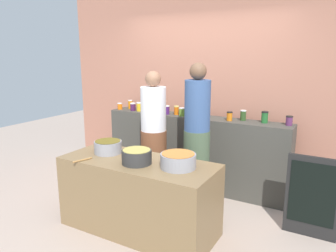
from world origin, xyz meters
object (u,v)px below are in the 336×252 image
Objects in this scene: preserve_jar_2 at (133,107)px; preserve_jar_7 at (182,112)px; preserve_jar_9 at (198,111)px; preserve_jar_0 at (120,106)px; preserve_jar_6 at (176,110)px; preserve_jar_11 at (243,115)px; cook_with_tongs at (154,142)px; preserve_jar_10 at (229,116)px; preserve_jar_8 at (190,112)px; wooden_spoon at (82,160)px; cooking_pot_left at (108,147)px; cook_in_cap at (197,143)px; preserve_jar_5 at (167,110)px; preserve_jar_12 at (265,117)px; preserve_jar_3 at (139,107)px; preserve_jar_13 at (289,121)px; chalkboard_sign at (312,197)px; preserve_jar_1 at (130,104)px; cooking_pot_right at (178,161)px; preserve_jar_4 at (153,108)px; cooking_pot_center at (137,157)px.

preserve_jar_7 is at bearing -1.19° from preserve_jar_2.
preserve_jar_0 is at bearing -176.98° from preserve_jar_9.
preserve_jar_11 is (0.96, 0.08, 0.00)m from preserve_jar_6.
cook_with_tongs reaches higher than preserve_jar_7.
cook_with_tongs is at bearing -146.79° from preserve_jar_10.
preserve_jar_8 is 0.75m from preserve_jar_11.
preserve_jar_9 is at bearing 71.41° from wooden_spoon.
preserve_jar_7 is at bearing -24.04° from preserve_jar_6.
cook_in_cap is (0.76, 0.76, -0.04)m from cooking_pot_left.
wooden_spoon is (-0.23, -1.68, -0.30)m from preserve_jar_6.
preserve_jar_6 is at bearing 82.29° from cooking_pot_left.
preserve_jar_5 is 1.13× the size of preserve_jar_8.
preserve_jar_0 is 2.24m from preserve_jar_12.
cooking_pot_left is at bearing -66.21° from preserve_jar_2.
preserve_jar_2 is at bearing 3.12° from preserve_jar_0.
preserve_jar_6 is 0.67m from cook_with_tongs.
preserve_jar_11 is 0.79m from cook_in_cap.
cook_in_cap is at bearing -112.90° from preserve_jar_10.
preserve_jar_6 is at bearing 177.92° from preserve_jar_10.
preserve_jar_3 is 1.39m from cooking_pot_left.
preserve_jar_8 reaches higher than preserve_jar_0.
preserve_jar_6 is (0.75, 0.03, 0.00)m from preserve_jar_2.
cook_in_cap is at bearing -47.48° from preserve_jar_7.
wooden_spoon is at bearing -93.34° from preserve_jar_5.
preserve_jar_10 is (0.81, -0.03, -0.00)m from preserve_jar_6.
preserve_jar_13 is 0.13× the size of chalkboard_sign.
preserve_jar_0 is at bearing -179.41° from preserve_jar_10.
preserve_jar_11 reaches higher than chalkboard_sign.
preserve_jar_12 is 2.30m from wooden_spoon.
preserve_jar_7 reaches higher than chalkboard_sign.
preserve_jar_13 reaches higher than cooking_pot_left.
preserve_jar_5 is (0.85, 0.01, 0.01)m from preserve_jar_0.
preserve_jar_11 is at bearing -0.00° from preserve_jar_1.
cooking_pot_right is (0.92, -0.03, 0.00)m from cooking_pot_left.
preserve_jar_12 is at bearing 2.72° from preserve_jar_3.
cooking_pot_right reaches higher than cooking_pot_left.
preserve_jar_4 is 0.43m from preserve_jar_6.
preserve_jar_1 reaches higher than preserve_jar_11.
preserve_jar_8 is 0.31× the size of cooking_pot_right.
cooking_pot_center is at bearing -121.42° from preserve_jar_12.
chalkboard_sign is (2.07, -0.57, -0.66)m from preserve_jar_5.
preserve_jar_10 is at bearing 67.10° from cook_in_cap.
cook_in_cap reaches higher than preserve_jar_2.
preserve_jar_5 is 0.08× the size of cook_with_tongs.
preserve_jar_6 is 0.96m from preserve_jar_11.
preserve_jar_6 is 0.34m from preserve_jar_9.
preserve_jar_3 reaches higher than chalkboard_sign.
preserve_jar_11 is at bearing 6.08° from preserve_jar_5.
preserve_jar_11 is at bearing 81.50° from cooking_pot_right.
preserve_jar_7 is 0.86× the size of preserve_jar_11.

